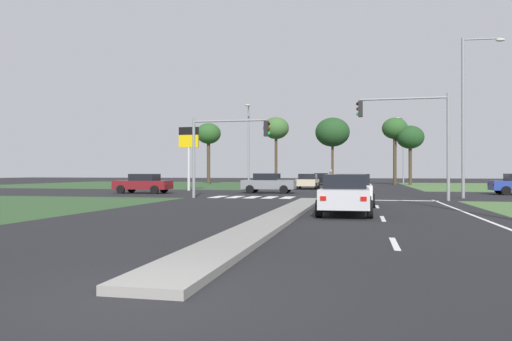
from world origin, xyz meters
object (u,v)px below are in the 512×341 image
object	(u,v)px
car_white_fifth	(353,189)
pedestrian_at_median	(331,176)
fuel_price_totem	(189,144)
car_beige_third	(308,181)
car_silver_seventh	(345,194)
treeline_third	(332,132)
treeline_fourth	(410,138)
car_black_fourth	(321,179)
treeline_near	(209,135)
treeline_fifth	(395,130)
street_lamp_second	(466,109)
street_lamp_fourth	(403,147)
street_lamp_third	(249,142)
car_maroon_near	(143,183)
car_grey_sixth	(268,183)
treeline_second	(276,129)
traffic_signal_near_left	(223,142)
traffic_signal_near_right	(415,127)

from	to	relation	value
car_white_fifth	pedestrian_at_median	world-z (taller)	pedestrian_at_median
fuel_price_totem	car_beige_third	bearing A→B (deg)	32.87
car_silver_seventh	treeline_third	size ratio (longest dim) A/B	0.50
treeline_fourth	car_black_fourth	bearing A→B (deg)	-171.01
treeline_near	treeline_fifth	xyz separation A→B (m)	(25.14, 0.69, 0.28)
street_lamp_second	street_lamp_fourth	world-z (taller)	street_lamp_second
car_white_fifth	street_lamp_third	distance (m)	28.90
treeline_fourth	pedestrian_at_median	bearing A→B (deg)	-120.51
car_beige_third	treeline_fifth	xyz separation A→B (m)	(9.37, 18.30, 6.42)
car_maroon_near	car_grey_sixth	distance (m)	9.66
car_silver_seventh	treeline_third	bearing A→B (deg)	93.84
car_grey_sixth	treeline_fifth	xyz separation A→B (m)	(11.35, 28.36, 6.40)
street_lamp_second	treeline_second	distance (m)	35.05
car_maroon_near	treeline_third	bearing A→B (deg)	-21.44
treeline_second	treeline_near	bearing A→B (deg)	168.65
traffic_signal_near_left	street_lamp_fourth	size ratio (longest dim) A/B	0.52
treeline_near	treeline_third	bearing A→B (deg)	6.47
car_maroon_near	car_black_fourth	distance (m)	30.85
car_maroon_near	car_black_fourth	xyz separation A→B (m)	(11.34, 28.69, 0.01)
fuel_price_totem	treeline_second	bearing A→B (deg)	79.62
car_white_fifth	treeline_fourth	xyz separation A→B (m)	(6.58, 41.01, 5.27)
street_lamp_fourth	treeline_second	distance (m)	21.45
car_black_fourth	fuel_price_totem	world-z (taller)	fuel_price_totem
street_lamp_fourth	treeline_third	bearing A→B (deg)	-137.95
street_lamp_third	treeline_third	size ratio (longest dim) A/B	0.97
car_grey_sixth	traffic_signal_near_left	xyz separation A→B (m)	(-1.39, -7.88, 2.76)
pedestrian_at_median	car_maroon_near	bearing A→B (deg)	53.70
traffic_signal_near_right	car_black_fourth	bearing A→B (deg)	103.31
street_lamp_third	car_silver_seventh	bearing A→B (deg)	-70.51
treeline_third	car_maroon_near	bearing A→B (deg)	-111.44
street_lamp_fourth	treeline_fourth	world-z (taller)	street_lamp_fourth
treeline_fourth	treeline_near	bearing A→B (deg)	-179.29
car_grey_sixth	treeline_second	size ratio (longest dim) A/B	0.47
car_grey_sixth	fuel_price_totem	world-z (taller)	fuel_price_totem
car_silver_seventh	traffic_signal_near_right	xyz separation A→B (m)	(3.61, 10.34, 3.45)
car_maroon_near	fuel_price_totem	xyz separation A→B (m)	(1.45, 6.14, 3.34)
pedestrian_at_median	treeline_fourth	bearing A→B (deg)	-114.84
car_silver_seventh	pedestrian_at_median	xyz separation A→B (m)	(-2.39, 30.69, 0.41)
car_white_fifth	treeline_second	bearing A→B (deg)	105.22
car_maroon_near	car_grey_sixth	xyz separation A→B (m)	(9.34, 2.46, 0.01)
car_white_fifth	car_grey_sixth	xyz separation A→B (m)	(-6.65, 13.00, -0.01)
traffic_signal_near_right	treeline_fourth	xyz separation A→B (m)	(3.16, 35.89, 1.82)
car_silver_seventh	treeline_fourth	distance (m)	47.02
car_black_fourth	treeline_fifth	distance (m)	11.53
car_white_fifth	treeline_fourth	size ratio (longest dim) A/B	0.60
car_maroon_near	treeline_third	size ratio (longest dim) A/B	0.48
car_grey_sixth	treeline_fifth	size ratio (longest dim) A/B	0.47
street_lamp_third	treeline_fifth	distance (m)	22.14
car_maroon_near	treeline_fifth	bearing A→B (deg)	-33.87
fuel_price_totem	treeline_second	xyz separation A→B (m)	(4.03, 21.99, 3.21)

